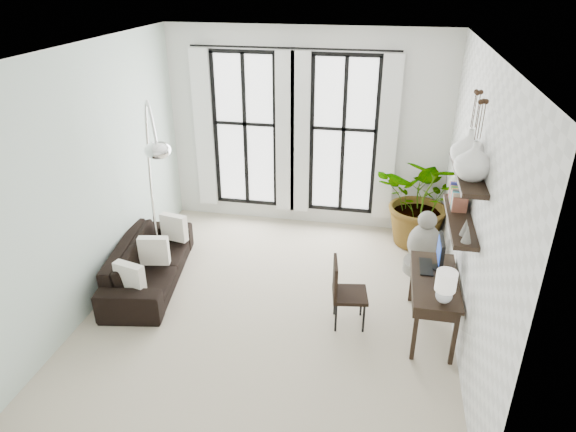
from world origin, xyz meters
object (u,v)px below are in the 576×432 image
(sofa, at_px, (149,263))
(buddha, at_px, (424,247))
(plant, at_px, (423,200))
(desk, at_px, (435,284))
(arc_lamp, at_px, (151,148))
(desk_chair, at_px, (343,289))

(sofa, relative_size, buddha, 2.18)
(plant, distance_m, buddha, 0.89)
(plant, bearing_deg, desk, -88.78)
(desk, xyz_separation_m, arc_lamp, (-3.64, 0.68, 1.16))
(sofa, relative_size, plant, 1.37)
(desk, bearing_deg, sofa, 173.77)
(buddha, bearing_deg, arc_lamp, -168.51)
(desk_chair, height_order, buddha, buddha)
(plant, relative_size, buddha, 1.59)
(sofa, height_order, desk, desk)
(plant, bearing_deg, sofa, -153.72)
(desk, bearing_deg, plant, 91.22)
(desk, height_order, arc_lamp, arc_lamp)
(desk, bearing_deg, desk_chair, -179.45)
(sofa, distance_m, plant, 4.15)
(plant, xyz_separation_m, buddha, (0.02, -0.82, -0.35))
(desk_chair, bearing_deg, desk, -8.18)
(plant, relative_size, desk, 1.22)
(sofa, bearing_deg, buddha, -84.00)
(buddha, bearing_deg, sofa, -164.82)
(desk, relative_size, buddha, 1.31)
(plant, bearing_deg, buddha, -88.95)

